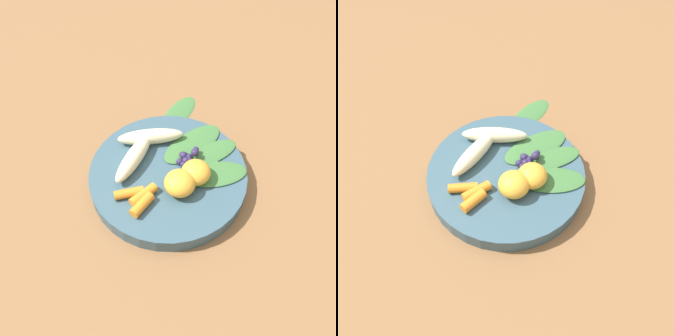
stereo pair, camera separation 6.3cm
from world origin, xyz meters
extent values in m
plane|color=brown|center=(0.00, 0.00, 0.00)|extent=(2.40, 2.40, 0.00)
cylinder|color=#385666|center=(0.00, 0.00, 0.02)|extent=(0.29, 0.29, 0.03)
ellipsoid|color=beige|center=(0.00, -0.07, 0.05)|extent=(0.13, 0.04, 0.03)
ellipsoid|color=beige|center=(-0.06, -0.05, 0.05)|extent=(0.08, 0.13, 0.03)
ellipsoid|color=#F4A833|center=(0.00, 0.05, 0.05)|extent=(0.05, 0.05, 0.04)
ellipsoid|color=#F4A833|center=(0.03, 0.03, 0.05)|extent=(0.05, 0.05, 0.04)
cylinder|color=orange|center=(0.07, -0.05, 0.04)|extent=(0.04, 0.05, 0.02)
cylinder|color=orange|center=(0.07, -0.02, 0.04)|extent=(0.05, 0.04, 0.02)
cylinder|color=orange|center=(0.09, -0.02, 0.04)|extent=(0.05, 0.03, 0.02)
sphere|color=#2D234C|center=(-0.03, 0.04, 0.04)|extent=(0.01, 0.01, 0.01)
sphere|color=#2D234C|center=(-0.04, 0.02, 0.04)|extent=(0.01, 0.01, 0.01)
sphere|color=#2D234C|center=(-0.02, 0.02, 0.04)|extent=(0.01, 0.01, 0.01)
sphere|color=#2D234C|center=(-0.04, 0.01, 0.04)|extent=(0.01, 0.01, 0.01)
sphere|color=#2D234C|center=(-0.02, 0.01, 0.04)|extent=(0.01, 0.01, 0.01)
sphere|color=#2D234C|center=(-0.05, 0.04, 0.04)|extent=(0.01, 0.01, 0.01)
sphere|color=#2D234C|center=(-0.03, 0.02, 0.04)|extent=(0.01, 0.01, 0.01)
sphere|color=#2D234C|center=(-0.04, 0.02, 0.04)|extent=(0.01, 0.01, 0.01)
sphere|color=#2D234C|center=(-0.03, 0.03, 0.04)|extent=(0.01, 0.01, 0.01)
sphere|color=#2D234C|center=(-0.04, 0.04, 0.05)|extent=(0.01, 0.01, 0.01)
sphere|color=#2D234C|center=(-0.04, 0.03, 0.04)|extent=(0.01, 0.01, 0.01)
sphere|color=#2D234C|center=(-0.05, 0.04, 0.05)|extent=(0.01, 0.01, 0.01)
cylinder|color=white|center=(-0.04, 0.06, 0.03)|extent=(0.05, 0.05, 0.00)
ellipsoid|color=#3D7038|center=(-0.02, 0.08, 0.03)|extent=(0.11, 0.13, 0.01)
ellipsoid|color=#3D7038|center=(-0.06, 0.06, 0.03)|extent=(0.12, 0.11, 0.01)
ellipsoid|color=#3D7038|center=(-0.08, 0.02, 0.03)|extent=(0.15, 0.12, 0.01)
ellipsoid|color=#3D7038|center=(-0.18, -0.04, 0.00)|extent=(0.12, 0.07, 0.01)
camera|label=1|loc=(0.38, 0.13, 0.56)|focal=39.59mm
camera|label=2|loc=(0.36, 0.19, 0.56)|focal=39.59mm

